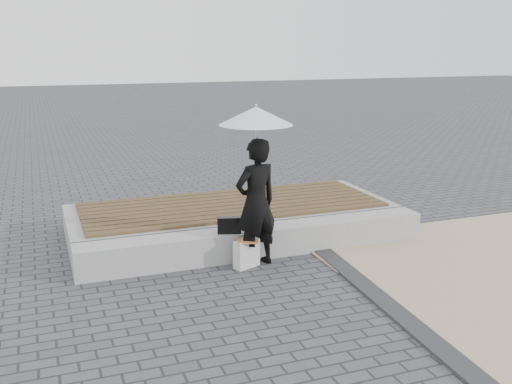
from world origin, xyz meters
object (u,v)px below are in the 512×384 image
Objects in this scene: handbag at (229,225)px; canvas_tote at (246,254)px; parasol at (256,116)px; woman at (256,203)px; seating_ledge at (259,241)px.

handbag reaches higher than canvas_tote.
parasol is 1.53m from handbag.
woman is 0.51m from handbag.
woman is 5.40× the size of handbag.
handbag is at bearing 140.17° from parasol.
canvas_tote is (-0.15, -0.04, -1.80)m from parasol.
woman is (-0.18, -0.35, 0.65)m from seating_ledge.
parasol is 3.82× the size of handbag.
seating_ledge is 0.76m from woman.
seating_ledge is 1.83m from parasol.
seating_ledge is 15.84× the size of handbag.
parasol is at bearing -8.20° from canvas_tote.
seating_ledge is at bearing 27.85° from handbag.
handbag reaches higher than seating_ledge.
handbag is at bearing -55.53° from woman.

